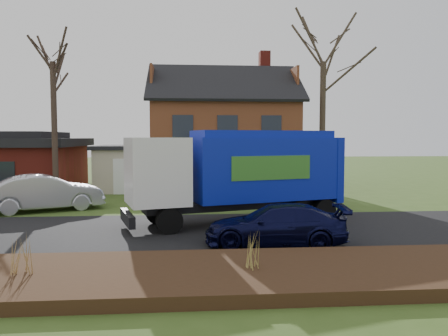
{
  "coord_description": "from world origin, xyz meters",
  "views": [
    {
      "loc": [
        -0.32,
        -15.25,
        3.35
      ],
      "look_at": [
        1.15,
        2.5,
        2.1
      ],
      "focal_mm": 35.0,
      "sensor_mm": 36.0,
      "label": 1
    }
  ],
  "objects": [
    {
      "name": "ground",
      "position": [
        0.0,
        0.0,
        0.0
      ],
      "size": [
        120.0,
        120.0,
        0.0
      ],
      "primitive_type": "plane",
      "color": "#37511B",
      "rests_on": "ground"
    },
    {
      "name": "tree_front_west",
      "position": [
        -7.34,
        8.52,
        8.36
      ],
      "size": [
        3.42,
        3.42,
        10.15
      ],
      "color": "#3A2B22",
      "rests_on": "ground"
    },
    {
      "name": "tree_front_east",
      "position": [
        7.92,
        10.99,
        9.22
      ],
      "size": [
        4.09,
        4.09,
        11.35
      ],
      "color": "#3F3225",
      "rests_on": "ground"
    },
    {
      "name": "garbage_truck",
      "position": [
        1.74,
        1.49,
        2.08
      ],
      "size": [
        8.72,
        4.45,
        3.61
      ],
      "rotation": [
        0.0,
        0.0,
        0.27
      ],
      "color": "black",
      "rests_on": "ground"
    },
    {
      "name": "grass_clump_west",
      "position": [
        -4.04,
        -5.35,
        0.75
      ],
      "size": [
        0.34,
        0.28,
        0.91
      ],
      "color": "olive",
      "rests_on": "mulch_verge"
    },
    {
      "name": "tree_back",
      "position": [
        5.03,
        21.91,
        8.42
      ],
      "size": [
        3.19,
        3.19,
        10.1
      ],
      "color": "#392E22",
      "rests_on": "ground"
    },
    {
      "name": "grass_clump_mid",
      "position": [
        1.13,
        -5.33,
        0.72
      ],
      "size": [
        0.3,
        0.25,
        0.85
      ],
      "color": "#9B8A44",
      "rests_on": "mulch_verge"
    },
    {
      "name": "navy_wagon",
      "position": [
        2.39,
        -2.02,
        0.64
      ],
      "size": [
        4.57,
        2.3,
        1.27
      ],
      "primitive_type": "imported",
      "rotation": [
        0.0,
        0.0,
        -1.69
      ],
      "color": "black",
      "rests_on": "ground"
    },
    {
      "name": "road",
      "position": [
        0.0,
        0.0,
        0.01
      ],
      "size": [
        80.0,
        7.0,
        0.02
      ],
      "primitive_type": "cube",
      "color": "black",
      "rests_on": "ground"
    },
    {
      "name": "silver_sedan",
      "position": [
        -6.82,
        5.15,
        0.83
      ],
      "size": [
        5.34,
        3.6,
        1.66
      ],
      "primitive_type": "imported",
      "rotation": [
        0.0,
        0.0,
        1.97
      ],
      "color": "#B9BAC1",
      "rests_on": "ground"
    },
    {
      "name": "mulch_verge",
      "position": [
        0.0,
        -5.3,
        0.15
      ],
      "size": [
        80.0,
        3.5,
        0.3
      ],
      "primitive_type": "cube",
      "color": "black",
      "rests_on": "ground"
    },
    {
      "name": "ranch_house",
      "position": [
        -12.0,
        13.0,
        1.81
      ],
      "size": [
        9.8,
        8.2,
        3.7
      ],
      "color": "maroon",
      "rests_on": "ground"
    },
    {
      "name": "main_house",
      "position": [
        1.49,
        13.91,
        4.03
      ],
      "size": [
        12.95,
        8.95,
        9.26
      ],
      "color": "#BCB297",
      "rests_on": "ground"
    }
  ]
}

